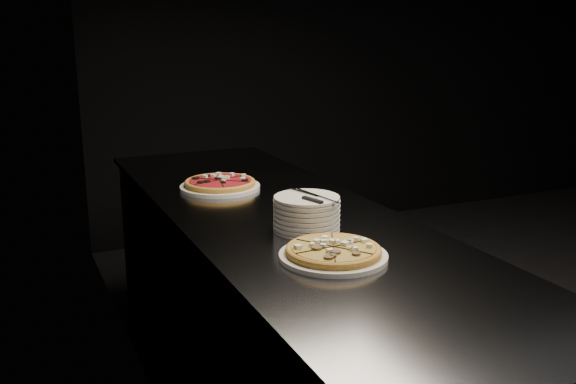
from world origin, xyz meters
name	(u,v)px	position (x,y,z in m)	size (l,w,h in m)	color
wall_left	(171,76)	(-2.50, 0.00, 1.40)	(0.02, 5.00, 2.80)	black
wall_back	(399,46)	(0.00, 2.50, 1.40)	(5.00, 0.02, 2.80)	black
counter	(283,334)	(-2.13, 0.00, 0.46)	(0.74, 2.44, 0.92)	slate
pizza_mushroom	(333,252)	(-2.18, -0.47, 0.94)	(0.30, 0.30, 0.04)	silver
pizza_tomato	(220,184)	(-2.22, 0.42, 0.94)	(0.36, 0.36, 0.04)	silver
plate_stack	(307,213)	(-2.13, -0.20, 0.97)	(0.21, 0.21, 0.11)	silver
cutlery	(311,197)	(-2.13, -0.22, 1.03)	(0.07, 0.22, 0.01)	#B9BBC0
ramekin	(307,204)	(-2.06, -0.06, 0.96)	(0.09, 0.09, 0.08)	silver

